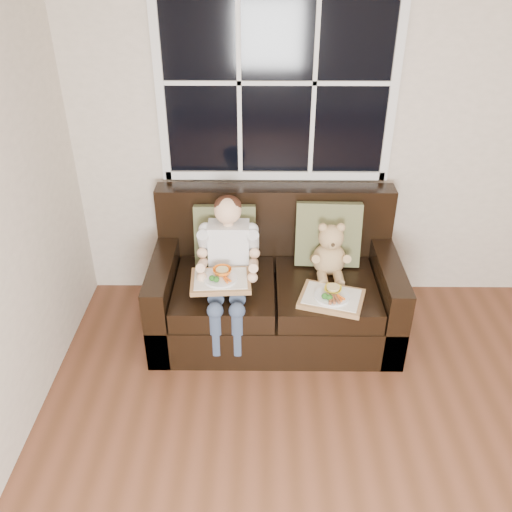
{
  "coord_description": "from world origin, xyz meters",
  "views": [
    {
      "loc": [
        -0.9,
        -1.18,
        2.54
      ],
      "look_at": [
        -0.93,
        1.85,
        0.69
      ],
      "focal_mm": 38.0,
      "sensor_mm": 36.0,
      "label": 1
    }
  ],
  "objects_px": {
    "loveseat": "(275,289)",
    "child": "(228,256)",
    "tray_right": "(332,297)",
    "teddy_bear": "(330,253)",
    "tray_left": "(221,279)"
  },
  "relations": [
    {
      "from": "loveseat",
      "to": "teddy_bear",
      "type": "distance_m",
      "value": 0.48
    },
    {
      "from": "tray_right",
      "to": "child",
      "type": "bearing_deg",
      "value": 179.08
    },
    {
      "from": "loveseat",
      "to": "child",
      "type": "relative_size",
      "value": 1.87
    },
    {
      "from": "teddy_bear",
      "to": "tray_right",
      "type": "bearing_deg",
      "value": -93.41
    },
    {
      "from": "loveseat",
      "to": "tray_left",
      "type": "distance_m",
      "value": 0.53
    },
    {
      "from": "child",
      "to": "tray_right",
      "type": "bearing_deg",
      "value": -17.73
    },
    {
      "from": "teddy_bear",
      "to": "tray_left",
      "type": "relative_size",
      "value": 1.0
    },
    {
      "from": "loveseat",
      "to": "tray_right",
      "type": "relative_size",
      "value": 3.59
    },
    {
      "from": "loveseat",
      "to": "teddy_bear",
      "type": "bearing_deg",
      "value": -0.48
    },
    {
      "from": "tray_right",
      "to": "loveseat",
      "type": "bearing_deg",
      "value": 153.63
    },
    {
      "from": "child",
      "to": "teddy_bear",
      "type": "relative_size",
      "value": 2.23
    },
    {
      "from": "teddy_bear",
      "to": "tray_right",
      "type": "distance_m",
      "value": 0.36
    },
    {
      "from": "teddy_bear",
      "to": "tray_left",
      "type": "bearing_deg",
      "value": -160.55
    },
    {
      "from": "loveseat",
      "to": "tray_left",
      "type": "xyz_separation_m",
      "value": [
        -0.36,
        -0.28,
        0.27
      ]
    },
    {
      "from": "child",
      "to": "teddy_bear",
      "type": "height_order",
      "value": "child"
    }
  ]
}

